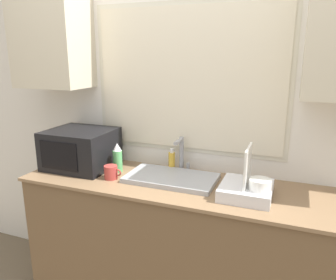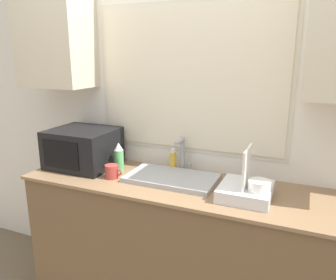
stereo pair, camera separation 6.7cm
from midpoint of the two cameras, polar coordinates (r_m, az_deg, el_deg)
countertop at (r=2.29m, az=1.57°, el=-18.05°), size 1.92×0.60×0.92m
wall_back at (r=2.20m, az=4.42°, el=7.50°), size 6.00×0.38×2.60m
sink_basin at (r=2.10m, az=1.56°, el=-6.63°), size 0.57×0.33×0.03m
faucet at (r=2.22m, az=3.41°, el=-2.16°), size 0.08×0.14×0.24m
microwave at (r=2.40m, az=-13.78°, el=-1.34°), size 0.45×0.40×0.27m
dish_rack at (r=1.90m, az=14.61°, el=-8.26°), size 0.28×0.30×0.29m
spray_bottle at (r=2.26m, az=-7.69°, el=-3.02°), size 0.06×0.06×0.20m
soap_bottle at (r=2.26m, az=1.72°, el=-3.65°), size 0.05×0.05×0.15m
mug_near_sink at (r=2.15m, az=-8.86°, el=-5.45°), size 0.12×0.09×0.09m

